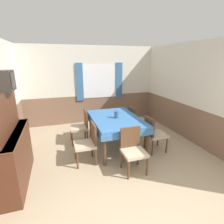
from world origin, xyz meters
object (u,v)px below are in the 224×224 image
(chair_right_near, at_px, (154,133))
(sideboard, at_px, (9,148))
(dining_table, at_px, (116,121))
(chair_right_far, at_px, (136,120))
(tv, at_px, (3,81))
(chair_left_far, at_px, (81,126))
(vase, at_px, (117,115))
(chair_left_near, at_px, (88,142))
(chair_head_near, at_px, (133,149))

(chair_right_near, bearing_deg, sideboard, -84.92)
(dining_table, height_order, chair_right_far, chair_right_far)
(sideboard, distance_m, tv, 1.13)
(chair_left_far, distance_m, chair_right_near, 1.88)
(dining_table, relative_size, chair_left_far, 1.95)
(sideboard, bearing_deg, vase, 18.38)
(dining_table, distance_m, sideboard, 2.32)
(vase, bearing_deg, chair_left_near, -149.90)
(dining_table, bearing_deg, chair_right_far, 32.55)
(chair_right_far, bearing_deg, sideboard, -66.81)
(dining_table, xyz_separation_m, chair_left_near, (-0.79, -0.51, -0.20))
(chair_left_far, height_order, chair_right_near, same)
(chair_right_far, relative_size, tv, 2.29)
(chair_right_far, distance_m, sideboard, 3.25)
(chair_left_near, relative_size, tv, 2.29)
(dining_table, distance_m, chair_left_near, 0.96)
(dining_table, bearing_deg, chair_right_near, -32.55)
(chair_left_far, relative_size, chair_left_near, 1.00)
(chair_left_near, relative_size, vase, 5.04)
(chair_left_near, relative_size, chair_head_near, 1.00)
(chair_left_near, xyz_separation_m, vase, (0.80, 0.46, 0.39))
(chair_left_far, bearing_deg, chair_head_near, -153.11)
(chair_left_far, bearing_deg, chair_left_near, -180.00)
(dining_table, relative_size, chair_head_near, 1.95)
(tv, bearing_deg, dining_table, 16.04)
(sideboard, relative_size, tv, 4.34)
(chair_left_far, xyz_separation_m, chair_left_near, (0.00, -1.01, 0.00))
(sideboard, height_order, vase, sideboard)
(sideboard, bearing_deg, dining_table, 19.41)
(sideboard, bearing_deg, tv, 71.48)
(chair_right_far, distance_m, tv, 3.41)
(chair_left_near, height_order, vase, vase)
(chair_right_near, distance_m, vase, 0.99)
(chair_left_near, relative_size, sideboard, 0.53)
(chair_head_near, height_order, vase, vase)
(chair_left_near, xyz_separation_m, chair_right_near, (1.58, 0.00, 0.00))
(chair_head_near, xyz_separation_m, vase, (0.01, 1.02, 0.39))
(chair_left_near, distance_m, sideboard, 1.44)
(chair_head_near, bearing_deg, chair_right_far, -116.89)
(chair_left_far, bearing_deg, chair_right_near, -122.55)
(chair_left_near, height_order, chair_right_far, same)
(chair_left_far, distance_m, sideboard, 1.90)
(tv, bearing_deg, chair_right_far, 20.93)
(dining_table, xyz_separation_m, chair_head_near, (-0.00, -1.06, -0.20))
(chair_right_far, relative_size, sideboard, 0.53)
(chair_left_near, distance_m, tv, 1.90)
(dining_table, height_order, chair_left_far, chair_left_far)
(chair_right_near, bearing_deg, chair_left_far, -122.55)
(sideboard, bearing_deg, chair_right_far, 23.19)
(dining_table, distance_m, chair_right_far, 0.96)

